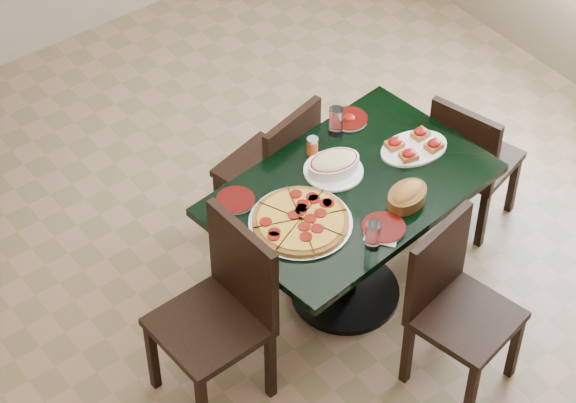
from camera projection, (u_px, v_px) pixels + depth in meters
floor at (297, 316)px, 5.58m from camera, size 5.50×5.50×0.00m
main_table at (349, 214)px, 5.30m from camera, size 1.38×0.97×0.75m
chair_far at (276, 166)px, 5.67m from camera, size 0.48×0.48×0.86m
chair_near at (453, 299)px, 5.01m from camera, size 0.49×0.49×0.89m
chair_right at (470, 158)px, 5.74m from camera, size 0.48×0.48×0.83m
chair_left at (224, 305)px, 4.94m from camera, size 0.46×0.46×0.95m
pepperoni_pizza at (301, 221)px, 4.98m from camera, size 0.47×0.47×0.04m
lasagna_casserole at (334, 165)px, 5.21m from camera, size 0.28×0.28×0.09m
bread_basket at (407, 195)px, 5.07m from camera, size 0.25×0.20×0.09m
bruschetta_platter at (414, 146)px, 5.34m from camera, size 0.38×0.29×0.05m
side_plate_near at (384, 228)px, 4.97m from camera, size 0.20×0.20×0.02m
side_plate_far_r at (349, 119)px, 5.50m from camera, size 0.18×0.18×0.03m
side_plate_far_l at (236, 200)px, 5.09m from camera, size 0.18×0.18×0.02m
napkin_setting at (383, 232)px, 4.96m from camera, size 0.20×0.20×0.01m
water_glass_a at (336, 121)px, 5.39m from camera, size 0.07×0.07×0.15m
water_glass_b at (373, 236)px, 4.85m from camera, size 0.06×0.06×0.14m
pepper_shaker at (312, 146)px, 5.30m from camera, size 0.05×0.05×0.09m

